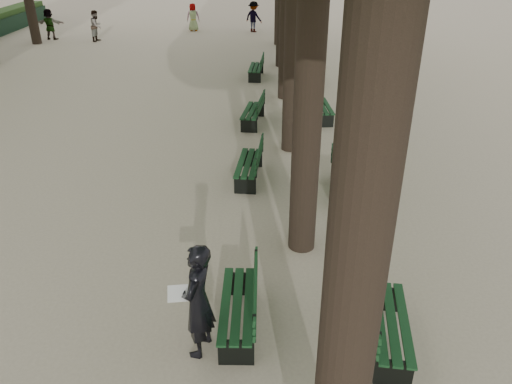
{
  "coord_description": "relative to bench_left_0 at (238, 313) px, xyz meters",
  "views": [
    {
      "loc": [
        0.75,
        -5.31,
        5.54
      ],
      "look_at": [
        0.6,
        3.0,
        1.2
      ],
      "focal_mm": 35.0,
      "sensor_mm": 36.0,
      "label": 1
    }
  ],
  "objects": [
    {
      "name": "ground",
      "position": [
        -0.37,
        -0.7,
        -0.27
      ],
      "size": [
        120.0,
        120.0,
        0.0
      ],
      "primitive_type": "plane",
      "color": "tan",
      "rests_on": "ground"
    },
    {
      "name": "bench_left_0",
      "position": [
        0.0,
        0.0,
        0.0
      ],
      "size": [
        0.57,
        1.8,
        0.92
      ],
      "color": "black",
      "rests_on": "ground"
    },
    {
      "name": "bench_left_1",
      "position": [
        -0.0,
        5.28,
        0.0
      ],
      "size": [
        0.73,
        1.84,
        0.92
      ],
      "color": "black",
      "rests_on": "ground"
    },
    {
      "name": "bench_left_2",
      "position": [
        -0.0,
        9.37,
        0.0
      ],
      "size": [
        0.8,
        1.86,
        0.92
      ],
      "color": "black",
      "rests_on": "ground"
    },
    {
      "name": "bench_left_3",
      "position": [
        -0.0,
        15.14,
        0.0
      ],
      "size": [
        0.68,
        1.83,
        0.92
      ],
      "color": "black",
      "rests_on": "ground"
    },
    {
      "name": "bench_right_0",
      "position": [
        2.27,
        -0.34,
        0.0
      ],
      "size": [
        0.79,
        1.86,
        0.92
      ],
      "color": "black",
      "rests_on": "ground"
    },
    {
      "name": "bench_right_1",
      "position": [
        2.27,
        4.57,
        0.0
      ],
      "size": [
        0.7,
        1.84,
        0.92
      ],
      "color": "black",
      "rests_on": "ground"
    },
    {
      "name": "bench_right_2",
      "position": [
        2.27,
        9.89,
        0.0
      ],
      "size": [
        0.7,
        1.84,
        0.92
      ],
      "color": "black",
      "rests_on": "ground"
    },
    {
      "name": "bench_right_3",
      "position": [
        2.27,
        14.37,
        0.0
      ],
      "size": [
        0.76,
        1.85,
        0.92
      ],
      "color": "black",
      "rests_on": "ground"
    },
    {
      "name": "man_with_map",
      "position": [
        -0.54,
        -0.5,
        0.64
      ],
      "size": [
        0.7,
        0.8,
        1.83
      ],
      "color": "black",
      "rests_on": "ground"
    },
    {
      "name": "pedestrian_c",
      "position": [
        7.19,
        22.91,
        0.62
      ],
      "size": [
        0.55,
        1.09,
        1.78
      ],
      "primitive_type": "imported",
      "rotation": [
        0.0,
        0.0,
        1.37
      ],
      "color": "#262628",
      "rests_on": "ground"
    },
    {
      "name": "pedestrian_d",
      "position": [
        -4.12,
        26.44,
        0.55
      ],
      "size": [
        0.84,
        0.42,
        1.65
      ],
      "primitive_type": "imported",
      "rotation": [
        0.0,
        0.0,
        3.26
      ],
      "color": "#262628",
      "rests_on": "ground"
    },
    {
      "name": "pedestrian_a",
      "position": [
        -9.14,
        23.05,
        0.56
      ],
      "size": [
        0.48,
        0.86,
        1.67
      ],
      "primitive_type": "imported",
      "rotation": [
        0.0,
        0.0,
        1.38
      ],
      "color": "#262628",
      "rests_on": "ground"
    },
    {
      "name": "pedestrian_b",
      "position": [
        -0.34,
        26.2,
        0.62
      ],
      "size": [
        1.14,
        0.97,
        1.79
      ],
      "primitive_type": "imported",
      "rotation": [
        0.0,
        0.0,
        2.51
      ],
      "color": "#262628",
      "rests_on": "ground"
    },
    {
      "name": "pedestrian_e",
      "position": [
        -11.97,
        23.51,
        0.58
      ],
      "size": [
        1.61,
        0.58,
        1.7
      ],
      "primitive_type": "imported",
      "rotation": [
        0.0,
        0.0,
        2.99
      ],
      "color": "#262628",
      "rests_on": "ground"
    }
  ]
}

